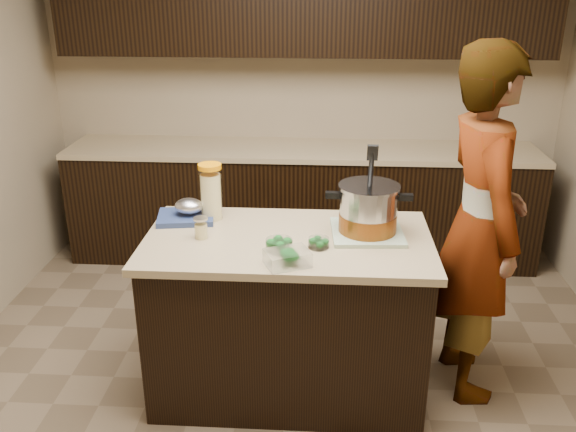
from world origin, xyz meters
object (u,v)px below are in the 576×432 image
island (288,314)px  lemonade_pitcher (211,194)px  stock_pot (368,212)px  person (480,227)px

island → lemonade_pitcher: lemonade_pitcher is taller
stock_pot → lemonade_pitcher: size_ratio=1.46×
island → stock_pot: bearing=10.8°
person → lemonade_pitcher: bearing=78.2°
island → person: size_ratio=0.78×
stock_pot → lemonade_pitcher: 0.85m
stock_pot → lemonade_pitcher: stock_pot is taller
lemonade_pitcher → person: size_ratio=0.16×
lemonade_pitcher → person: (1.41, -0.12, -0.10)m
lemonade_pitcher → island: bearing=-28.9°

